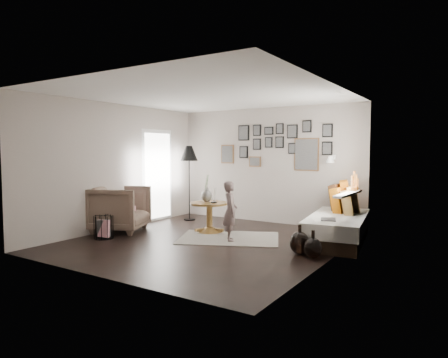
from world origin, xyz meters
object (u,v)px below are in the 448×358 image
Objects in this scene: floor_lamp at (189,156)px; child at (230,211)px; demijohn_large at (300,243)px; armchair at (120,209)px; pedestal_table at (209,218)px; vase at (207,194)px; daybed at (340,223)px; demijohn_small at (313,248)px; magazine_basket at (104,227)px.

child is (1.97, -1.36, -0.96)m from floor_lamp.
armchair is at bearing -176.18° from demijohn_large.
vase reaches higher than pedestal_table.
daybed is 1.38m from demijohn_small.
demijohn_small is (3.64, -1.69, -1.34)m from floor_lamp.
floor_lamp is (-1.13, 0.90, 0.73)m from vase.
floor_lamp is at bearing 166.67° from daybed.
vase is 0.54× the size of armchair.
demijohn_small is at bearing -17.50° from vase.
child is at bearing -156.37° from daybed.
daybed reaches higher than pedestal_table.
floor_lamp is 3.95m from demijohn_large.
armchair is 2.13m from floor_lamp.
demijohn_large is (2.25, -0.67, -0.59)m from vase.
magazine_basket is (0.23, -0.63, -0.25)m from armchair.
pedestal_table is at bearing 48.94° from magazine_basket.
armchair reaches higher than demijohn_large.
magazine_basket is 3.84m from demijohn_small.
vase is at bearing 22.91° from child.
armchair is 0.58× the size of floor_lamp.
magazine_basket is at bearing -128.95° from vase.
armchair is 2.37× the size of demijohn_small.
floor_lamp is (0.36, 1.82, 1.04)m from armchair.
floor_lamp is at bearing 155.07° from demijohn_small.
armchair is at bearing -101.21° from floor_lamp.
magazine_basket is (-0.13, -2.45, -1.30)m from floor_lamp.
vase is at bearing 162.50° from demijohn_small.
demijohn_small is 1.75m from child.
pedestal_table is 1.95m from floor_lamp.
magazine_basket is 2.38m from child.
magazine_basket is (-1.33, -1.53, -0.07)m from pedestal_table.
pedestal_table is at bearing -83.27° from armchair.
pedestal_table is 2.51m from daybed.
magazine_basket is 1.00× the size of demijohn_small.
vase is (-0.08, 0.02, 0.49)m from pedestal_table.
child reaches higher than demijohn_small.
floor_lamp is at bearing 87.03° from magazine_basket.
child is (0.76, -0.44, 0.26)m from pedestal_table.
magazine_basket is at bearing -92.97° from floor_lamp.
magazine_basket is 0.40× the size of child.
demijohn_large is (3.50, 0.88, -0.03)m from magazine_basket.
vase is 1.27× the size of magazine_basket.
demijohn_small is at bearing -111.34° from armchair.
magazine_basket is at bearing -168.62° from demijohn_small.
daybed is 2.24× the size of armchair.
demijohn_large is 1.47m from child.
child is (0.84, -0.46, -0.23)m from vase.
magazine_basket is at bearing -158.84° from daybed.
demijohn_large is at bearing -16.63° from vase.
vase reaches higher than daybed.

